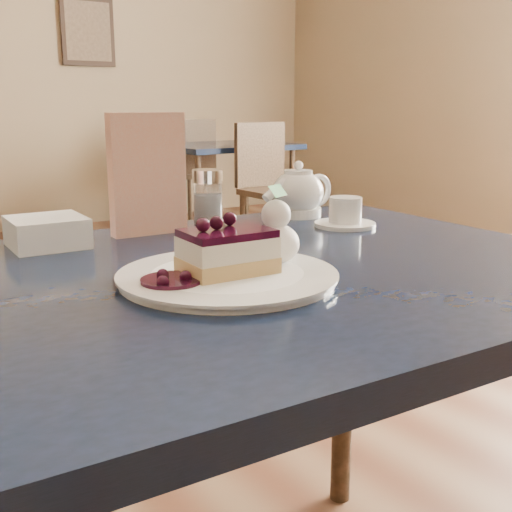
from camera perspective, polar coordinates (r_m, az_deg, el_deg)
main_table at (r=0.97m, az=-3.99°, el=-6.15°), size 1.29×0.90×0.78m
dessert_plate at (r=0.90m, az=-2.54°, el=-1.87°), size 0.30×0.30×0.01m
cheesecake_slice at (r=0.90m, az=-2.57°, el=0.39°), size 0.13×0.09×0.06m
whipped_cream at (r=0.95m, az=1.78°, el=1.12°), size 0.07×0.07×0.06m
berry_sauce at (r=0.86m, az=-7.51°, el=-2.17°), size 0.08×0.08×0.01m
tea_set at (r=1.40m, az=4.54°, el=5.17°), size 0.18×0.27×0.11m
menu_card at (r=1.23m, az=-9.62°, el=7.16°), size 0.15×0.04×0.23m
sugar_shaker at (r=1.32m, az=-4.30°, el=5.26°), size 0.06×0.06×0.11m
napkin_stack at (r=1.18m, az=-18.08°, el=2.05°), size 0.13×0.13×0.05m
bg_table_far_right at (r=4.96m, az=-2.76°, el=2.32°), size 0.99×1.76×1.17m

